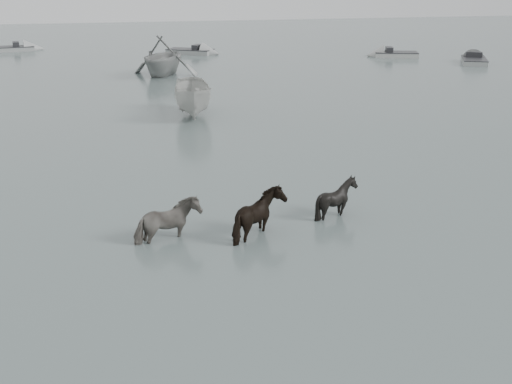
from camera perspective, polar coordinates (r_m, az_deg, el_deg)
The scene contains 10 objects.
ground at distance 16.77m, azimuth -3.31°, elevation -3.47°, with size 140.00×140.00×0.00m, color #4A5755.
pony_pinto at distance 16.09m, azimuth -7.95°, elevation -1.93°, with size 0.77×1.68×1.42m, color black.
pony_dark at distance 16.15m, azimuth 0.40°, elevation -1.51°, with size 1.48×1.26×1.49m, color black.
pony_black at distance 17.69m, azimuth 7.20°, elevation -0.09°, with size 1.06×1.19×1.31m, color black.
rowboat_trail at distance 41.94m, azimuth -8.28°, elevation 12.03°, with size 4.34×5.02×2.65m, color #9D9F9D.
boat_small at distance 30.03m, azimuth -5.58°, elevation 8.44°, with size 1.71×4.54×1.75m, color #B3B3AE.
skiff_port at distance 49.45m, azimuth 18.83°, elevation 11.20°, with size 4.97×1.60×0.75m, color #959795, non-canonical shape.
skiff_mid at distance 52.55m, azimuth -5.87°, elevation 12.52°, with size 5.00×1.60×0.75m, color gray, non-canonical shape.
skiff_star at distance 51.61m, azimuth 12.35°, elevation 12.07°, with size 4.49×1.60×0.75m, color #ADADA8, non-canonical shape.
skiff_far at distance 57.73m, azimuth -21.26°, elevation 11.95°, with size 5.85×1.60×0.75m, color #999B99, non-canonical shape.
Camera 1 is at (-2.42, -15.28, 6.48)m, focal length 45.00 mm.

